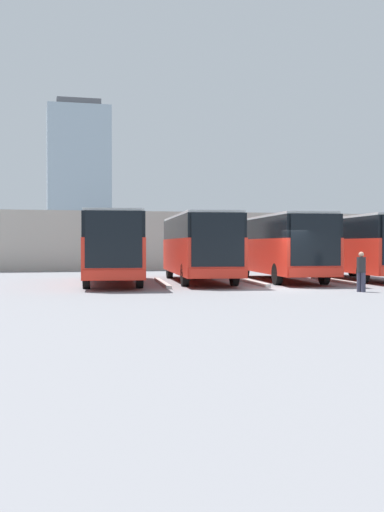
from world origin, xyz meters
TOP-DOWN VIEW (x-y plane):
  - ground_plane at (0.00, 0.00)m, footprint 600.00×600.00m
  - bus_0 at (-6.59, -5.68)m, footprint 3.71×11.35m
  - curb_divider_0 at (-4.40, -4.03)m, footprint 0.93×6.56m
  - bus_1 at (-2.20, -5.65)m, footprint 3.71×11.35m
  - curb_divider_1 at (0.00, -4.00)m, footprint 0.93×6.56m
  - bus_2 at (2.20, -5.67)m, footprint 3.71×11.35m
  - curb_divider_2 at (4.40, -4.03)m, footprint 0.93×6.56m
  - bus_3 at (6.60, -5.25)m, footprint 3.71×11.35m
  - pedestrian at (-2.33, 2.53)m, footprint 0.48×0.48m
  - station_building at (0.00, -26.34)m, footprint 31.32×15.54m
  - office_tower at (-3.84, -190.74)m, footprint 20.19×20.19m

SIDE VIEW (x-z plane):
  - ground_plane at x=0.00m, z-range 0.00..0.00m
  - curb_divider_0 at x=-4.40m, z-range 0.00..0.15m
  - curb_divider_1 at x=0.00m, z-range 0.00..0.15m
  - curb_divider_2 at x=4.40m, z-range 0.00..0.15m
  - pedestrian at x=-2.33m, z-range 0.06..1.65m
  - bus_0 at x=-6.59m, z-range 0.19..3.53m
  - bus_1 at x=-2.20m, z-range 0.19..3.53m
  - bus_2 at x=2.20m, z-range 0.19..3.53m
  - bus_3 at x=6.60m, z-range 0.19..3.53m
  - station_building at x=0.00m, z-range 0.02..4.30m
  - office_tower at x=-3.84m, z-range -0.60..48.55m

